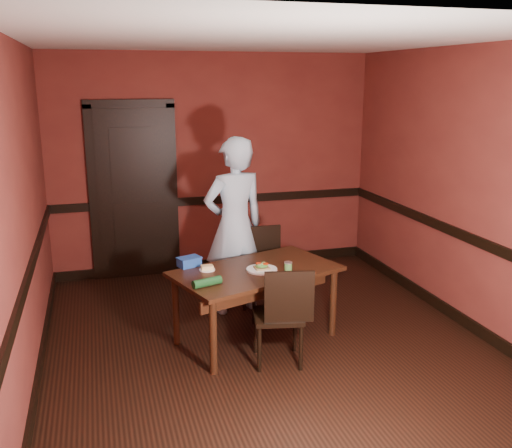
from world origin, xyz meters
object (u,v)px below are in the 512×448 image
chair_near (278,314)px  sandwich_plate (262,268)px  sauce_jar (288,266)px  person (234,226)px  food_tub (189,262)px  dining_table (256,305)px  cheese_saucer (207,268)px  chair_far (266,274)px

chair_near → sandwich_plate: 0.50m
sandwich_plate → sauce_jar: 0.24m
person → food_tub: 0.76m
dining_table → cheese_saucer: size_ratio=10.24×
sandwich_plate → cheese_saucer: 0.50m
person → sauce_jar: (0.29, -0.87, -0.18)m
person → sandwich_plate: size_ratio=6.53×
chair_near → person: bearing=-74.9°
food_tub → person: bearing=21.7°
dining_table → cheese_saucer: cheese_saucer is taller
dining_table → chair_near: (0.06, -0.47, 0.09)m
chair_near → food_tub: chair_near is taller
sauce_jar → food_tub: bearing=155.5°
sandwich_plate → sauce_jar: bearing=-19.0°
dining_table → sauce_jar: bearing=-44.2°
food_tub → dining_table: bearing=-43.5°
sandwich_plate → food_tub: food_tub is taller
sauce_jar → food_tub: size_ratio=0.36×
person → dining_table: bearing=79.4°
chair_far → sauce_jar: bearing=-89.1°
chair_far → sauce_jar: (0.01, -0.64, 0.28)m
chair_near → person: person is taller
person → sandwich_plate: bearing=82.3°
sandwich_plate → cheese_saucer: bearing=162.6°
sauce_jar → cheese_saucer: 0.74m
chair_near → sauce_jar: chair_near is taller
person → chair_far: bearing=128.4°
cheese_saucer → chair_far: bearing=31.2°
sauce_jar → person: bearing=108.2°
cheese_saucer → chair_near: bearing=-48.6°
cheese_saucer → food_tub: size_ratio=0.59×
sauce_jar → cheese_saucer: bearing=162.1°
chair_far → cheese_saucer: 0.84m
person → sauce_jar: bearing=96.3°
chair_far → food_tub: 0.91m
cheese_saucer → sauce_jar: bearing=-17.9°
food_tub → chair_near: bearing=-68.1°
dining_table → sauce_jar: 0.49m
chair_near → dining_table: bearing=-71.1°
chair_far → cheese_saucer: bearing=-149.1°
cheese_saucer → food_tub: 0.21m
sandwich_plate → sauce_jar: size_ratio=3.23×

